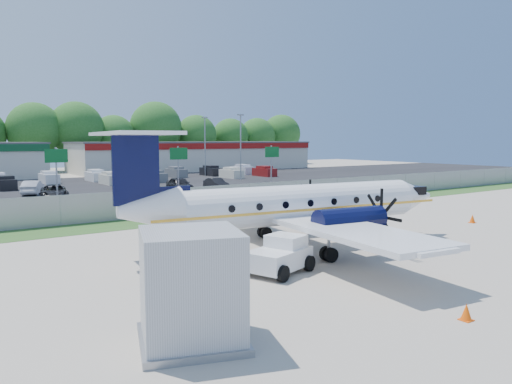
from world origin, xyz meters
TOP-DOWN VIEW (x-y plane):
  - ground at (0.00, 0.00)m, footprint 170.00×170.00m
  - grass_verge at (0.00, 12.00)m, footprint 170.00×4.00m
  - access_road at (0.00, 19.00)m, footprint 170.00×8.00m
  - parking_lot at (0.00, 40.00)m, footprint 170.00×32.00m
  - perimeter_fence at (0.00, 14.00)m, footprint 120.00×0.06m
  - building_east at (26.00, 61.98)m, footprint 44.40×12.40m
  - sign_left at (-8.00, 22.91)m, footprint 1.80×0.26m
  - sign_mid at (3.00, 22.91)m, footprint 1.80×0.26m
  - sign_right at (14.00, 22.91)m, footprint 1.80×0.26m
  - light_pole_ne at (20.00, 38.00)m, footprint 0.90×0.35m
  - light_pole_se at (20.00, 48.00)m, footprint 0.90×0.35m
  - tree_line at (0.00, 74.00)m, footprint 112.00×6.00m
  - aircraft at (-1.86, -0.13)m, footprint 19.39×19.06m
  - pushback_tug at (-5.37, -3.38)m, footprint 3.25×2.80m
  - baggage_cart_near at (-8.26, -1.86)m, footprint 2.03×1.41m
  - baggage_cart_far at (3.17, 1.15)m, footprint 2.04×1.33m
  - service_container at (-11.91, -7.78)m, footprint 3.61×3.61m
  - cone_nose at (13.06, -0.91)m, footprint 0.41×0.41m
  - cone_port_wing at (-4.12, -11.19)m, footprint 0.38×0.38m
  - cone_starboard_wing at (-4.17, 9.81)m, footprint 0.36×0.36m
  - road_car_mid at (1.85, 20.60)m, footprint 4.21×2.54m
  - road_car_east at (28.96, 18.23)m, footprint 5.33×3.21m
  - parked_car_b at (-6.77, 29.33)m, footprint 3.14×5.31m
  - parked_car_c at (0.62, 29.15)m, footprint 4.32×6.01m
  - parked_car_d at (6.03, 28.84)m, footprint 2.39×4.83m
  - parked_car_e at (10.38, 28.47)m, footprint 1.57×4.04m
  - parked_car_f at (-7.51, 35.10)m, footprint 3.10×4.64m
  - parked_car_g at (2.80, 34.37)m, footprint 3.49×5.47m
  - far_parking_rows at (0.00, 45.00)m, footprint 56.00×10.00m

SIDE VIEW (x-z plane):
  - ground at x=0.00m, z-range 0.00..0.00m
  - tree_line at x=0.00m, z-range -7.00..7.00m
  - road_car_mid at x=1.85m, z-range -0.67..0.67m
  - road_car_east at x=28.96m, z-range -0.69..0.69m
  - parked_car_b at x=-6.77m, z-range -0.69..0.69m
  - parked_car_c at x=0.62m, z-range -0.81..0.81m
  - parked_car_d at x=6.03m, z-range -0.79..0.79m
  - parked_car_e at x=10.38m, z-range -0.66..0.66m
  - parked_car_f at x=-7.51m, z-range -0.72..0.72m
  - parked_car_g at x=2.80m, z-range -0.70..0.70m
  - far_parking_rows at x=0.00m, z-range -0.80..0.80m
  - grass_verge at x=0.00m, z-range 0.00..0.02m
  - access_road at x=0.00m, z-range 0.00..0.02m
  - parking_lot at x=0.00m, z-range 0.00..0.02m
  - cone_starboard_wing at x=-4.17m, z-range -0.01..0.49m
  - cone_port_wing at x=-4.12m, z-range -0.01..0.52m
  - cone_nose at x=13.06m, z-range -0.02..0.57m
  - baggage_cart_near at x=-8.26m, z-range -0.03..0.95m
  - baggage_cart_far at x=3.17m, z-range -0.04..0.99m
  - pushback_tug at x=-5.37m, z-range -0.03..1.51m
  - perimeter_fence at x=0.00m, z-range 0.01..2.00m
  - service_container at x=-11.91m, z-range -0.11..3.05m
  - aircraft at x=-1.86m, z-range -0.68..5.27m
  - building_east at x=26.00m, z-range 0.01..5.25m
  - sign_left at x=-8.00m, z-range 1.11..6.11m
  - sign_mid at x=3.00m, z-range 1.11..6.11m
  - sign_right at x=14.00m, z-range 1.11..6.11m
  - light_pole_ne at x=20.00m, z-range 0.69..9.78m
  - light_pole_se at x=20.00m, z-range 0.69..9.78m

